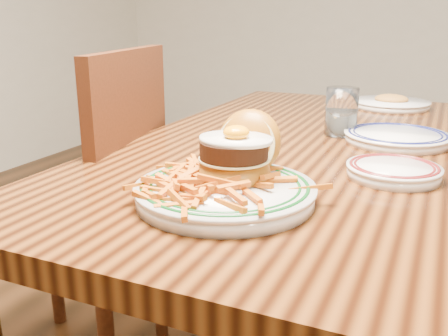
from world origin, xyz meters
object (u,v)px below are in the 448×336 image
at_px(table, 300,172).
at_px(main_plate, 229,176).
at_px(chair_left, 92,213).
at_px(side_plate, 394,170).

distance_m(table, main_plate, 0.50).
xyz_separation_m(chair_left, main_plate, (0.55, -0.28, 0.27)).
height_order(chair_left, main_plate, chair_left).
bearing_deg(chair_left, side_plate, -13.62).
xyz_separation_m(main_plate, side_plate, (0.26, 0.24, -0.03)).
xyz_separation_m(table, chair_left, (-0.55, -0.20, -0.14)).
bearing_deg(table, chair_left, -160.15).
height_order(table, chair_left, chair_left).
relative_size(main_plate, side_plate, 1.76).
height_order(table, main_plate, main_plate).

